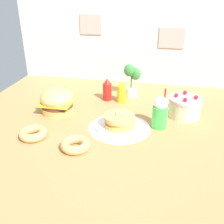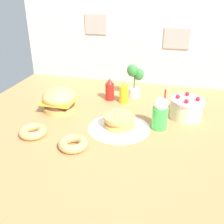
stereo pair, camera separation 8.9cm
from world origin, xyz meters
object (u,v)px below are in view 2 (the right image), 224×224
(ketchup_bottle, at_px, (110,90))
(layer_cake, at_px, (186,108))
(burger, at_px, (59,100))
(pancake_stack, at_px, (119,123))
(donut_chocolate, at_px, (73,143))
(donut_pink_glaze, at_px, (33,131))
(mustard_bottle, at_px, (124,92))
(cream_soda_cup, at_px, (160,113))
(potted_plant, at_px, (134,79))

(ketchup_bottle, bearing_deg, layer_cake, -16.09)
(burger, bearing_deg, pancake_stack, -17.47)
(pancake_stack, bearing_deg, donut_chocolate, -125.75)
(burger, height_order, donut_pink_glaze, burger)
(pancake_stack, xyz_separation_m, donut_chocolate, (-0.24, -0.33, -0.02))
(pancake_stack, bearing_deg, layer_cake, 32.54)
(donut_chocolate, bearing_deg, ketchup_bottle, 88.02)
(donut_pink_glaze, bearing_deg, mustard_bottle, 55.17)
(burger, relative_size, donut_pink_glaze, 1.43)
(cream_soda_cup, bearing_deg, layer_cake, 50.29)
(ketchup_bottle, relative_size, cream_soda_cup, 0.67)
(donut_chocolate, height_order, potted_plant, potted_plant)
(burger, relative_size, donut_chocolate, 1.43)
(potted_plant, bearing_deg, donut_pink_glaze, -122.49)
(mustard_bottle, relative_size, donut_pink_glaze, 1.08)
(ketchup_bottle, bearing_deg, mustard_bottle, -10.99)
(layer_cake, relative_size, cream_soda_cup, 0.83)
(cream_soda_cup, bearing_deg, potted_plant, 117.35)
(layer_cake, distance_m, ketchup_bottle, 0.72)
(pancake_stack, xyz_separation_m, donut_pink_glaze, (-0.58, -0.25, -0.02))
(mustard_bottle, bearing_deg, donut_pink_glaze, -124.83)
(pancake_stack, height_order, ketchup_bottle, ketchup_bottle)
(pancake_stack, bearing_deg, donut_pink_glaze, -156.35)
(layer_cake, relative_size, donut_chocolate, 1.34)
(burger, distance_m, donut_chocolate, 0.61)
(cream_soda_cup, relative_size, potted_plant, 0.98)
(potted_plant, bearing_deg, ketchup_bottle, -145.50)
(donut_pink_glaze, xyz_separation_m, donut_chocolate, (0.34, -0.08, 0.00))
(ketchup_bottle, bearing_deg, cream_soda_cup, -40.72)
(burger, xyz_separation_m, ketchup_bottle, (0.36, 0.33, 0.00))
(cream_soda_cup, relative_size, donut_chocolate, 1.61)
(cream_soda_cup, height_order, donut_pink_glaze, cream_soda_cup)
(ketchup_bottle, bearing_deg, pancake_stack, -67.62)
(ketchup_bottle, distance_m, donut_pink_glaze, 0.85)
(mustard_bottle, height_order, donut_chocolate, mustard_bottle)
(ketchup_bottle, height_order, donut_pink_glaze, ketchup_bottle)
(layer_cake, xyz_separation_m, potted_plant, (-0.49, 0.34, 0.09))
(mustard_bottle, distance_m, potted_plant, 0.20)
(pancake_stack, distance_m, donut_chocolate, 0.41)
(layer_cake, bearing_deg, donut_chocolate, -138.45)
(pancake_stack, bearing_deg, burger, 162.53)
(burger, relative_size, layer_cake, 1.06)
(donut_pink_glaze, bearing_deg, ketchup_bottle, 64.09)
(mustard_bottle, bearing_deg, donut_chocolate, -101.83)
(layer_cake, bearing_deg, pancake_stack, -147.46)
(cream_soda_cup, bearing_deg, mustard_bottle, 131.70)
(donut_chocolate, bearing_deg, potted_plant, 76.58)
(burger, distance_m, cream_soda_cup, 0.87)
(potted_plant, bearing_deg, pancake_stack, -89.61)
(pancake_stack, relative_size, potted_plant, 1.11)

